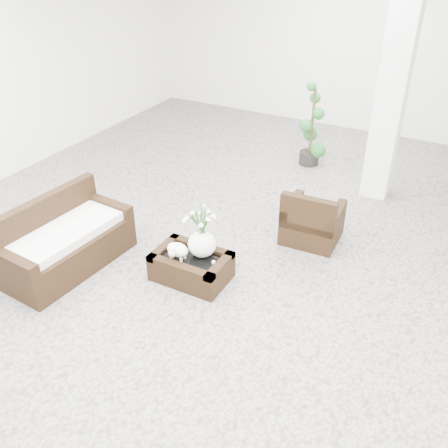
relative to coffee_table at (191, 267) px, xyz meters
The scene contains 9 objects.
ground 0.58m from the coffee_table, 65.79° to the left, with size 11.00×11.00×0.00m, color gray.
column 3.94m from the coffee_table, 66.64° to the left, with size 0.40×0.40×3.50m, color white.
coffee_table is the anchor object (origin of this frame).
sheep_figurine 0.30m from the coffee_table, 140.19° to the right, with size 0.28×0.23×0.21m, color white.
planter_narcissus 0.57m from the coffee_table, 45.00° to the left, with size 0.44×0.44×0.80m, color white, non-canonical shape.
tealight 0.35m from the coffee_table, ahead, with size 0.04×0.04×0.03m, color white.
armchair 1.84m from the coffee_table, 57.20° to the left, with size 0.73×0.70×0.78m, color black.
loveseat 1.61m from the coffee_table, 161.17° to the right, with size 1.64×0.79×0.88m, color black.
topiary 3.91m from the coffee_table, 88.48° to the left, with size 0.39×0.39×1.46m, color #1A521E, non-canonical shape.
Camera 1 is at (2.42, -4.59, 3.75)m, focal length 39.63 mm.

